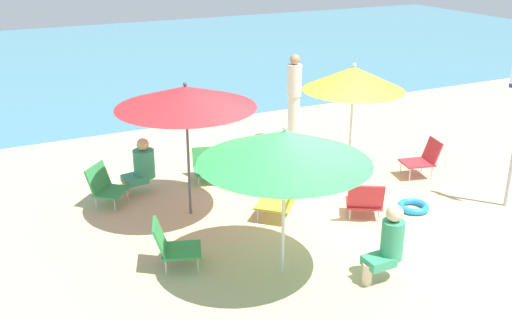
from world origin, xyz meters
The scene contains 15 objects.
ground_plane centered at (0.00, 0.00, 0.00)m, with size 40.00×40.00×0.00m, color #CCB789.
sea_water centered at (0.00, 13.90, 0.00)m, with size 40.00×16.00×0.01m, color teal.
umbrella_red centered at (-1.48, 1.56, 1.84)m, with size 2.04×2.04×2.05m.
umbrella_yellow centered at (1.36, 1.51, 1.82)m, with size 1.66×1.66×2.07m.
umbrella_green centered at (-1.03, -0.56, 1.70)m, with size 2.08×2.08×1.95m.
beach_chair_a centered at (-0.74, 2.69, 0.26)m, with size 0.62×0.70×0.52m.
beach_chair_b centered at (-2.22, 0.19, 0.32)m, with size 0.71×0.63×0.64m.
beach_chair_c centered at (0.79, 0.24, 0.30)m, with size 0.72×0.72×0.62m.
beach_chair_d centered at (2.69, 1.17, 0.34)m, with size 0.69×0.57×0.66m.
beach_chair_e centered at (-0.34, 0.75, 0.31)m, with size 0.76×0.75×0.62m.
beach_chair_f centered at (-2.57, 2.45, 0.33)m, with size 0.71×0.71×0.64m.
person_a centered at (-1.90, 2.69, 0.46)m, with size 0.57×0.40×0.91m.
person_b centered at (1.61, 3.86, 0.91)m, with size 0.29×0.29×1.78m.
person_c centered at (0.06, -1.23, 0.51)m, with size 0.54×0.28×0.99m.
swim_ring centered at (1.66, 0.16, 0.05)m, with size 0.49×0.49×0.10m, color #238CD8.
Camera 1 is at (-4.18, -6.26, 4.04)m, focal length 41.80 mm.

